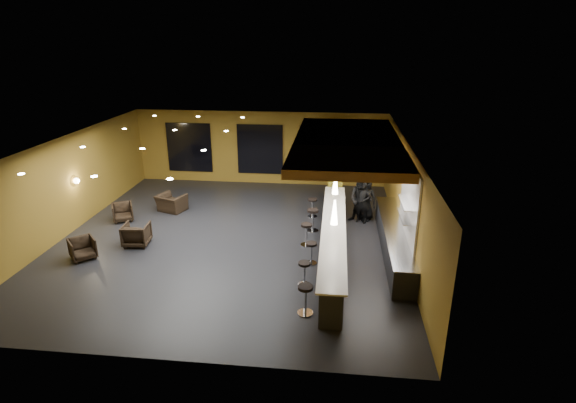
# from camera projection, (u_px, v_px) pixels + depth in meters

# --- Properties ---
(floor) EXTENTS (12.00, 13.00, 0.10)m
(floor) POSITION_uv_depth(u_px,v_px,m) (231.00, 239.00, 16.17)
(floor) COLOR black
(floor) RESTS_ON ground
(ceiling) EXTENTS (12.00, 13.00, 0.10)m
(ceiling) POSITION_uv_depth(u_px,v_px,m) (227.00, 141.00, 14.91)
(ceiling) COLOR black
(wall_back) EXTENTS (12.00, 0.10, 3.50)m
(wall_back) POSITION_uv_depth(u_px,v_px,m) (260.00, 148.00, 21.64)
(wall_back) COLOR olive
(wall_back) RESTS_ON floor
(wall_front) EXTENTS (12.00, 0.10, 3.50)m
(wall_front) POSITION_uv_depth(u_px,v_px,m) (157.00, 294.00, 9.44)
(wall_front) COLOR olive
(wall_front) RESTS_ON floor
(wall_left) EXTENTS (0.10, 13.00, 3.50)m
(wall_left) POSITION_uv_depth(u_px,v_px,m) (65.00, 186.00, 16.15)
(wall_left) COLOR olive
(wall_left) RESTS_ON floor
(wall_right) EXTENTS (0.10, 13.00, 3.50)m
(wall_right) POSITION_uv_depth(u_px,v_px,m) (407.00, 199.00, 14.92)
(wall_right) COLOR olive
(wall_right) RESTS_ON floor
(wood_soffit) EXTENTS (3.60, 8.00, 0.28)m
(wood_soffit) POSITION_uv_depth(u_px,v_px,m) (347.00, 143.00, 15.50)
(wood_soffit) COLOR #AE6E32
(wood_soffit) RESTS_ON ceiling
(window_left) EXTENTS (2.20, 0.06, 2.40)m
(window_left) POSITION_uv_depth(u_px,v_px,m) (189.00, 147.00, 21.91)
(window_left) COLOR black
(window_left) RESTS_ON wall_back
(window_center) EXTENTS (2.20, 0.06, 2.40)m
(window_center) POSITION_uv_depth(u_px,v_px,m) (260.00, 149.00, 21.56)
(window_center) COLOR black
(window_center) RESTS_ON wall_back
(window_right) EXTENTS (2.20, 0.06, 2.40)m
(window_right) POSITION_uv_depth(u_px,v_px,m) (323.00, 151.00, 21.25)
(window_right) COLOR black
(window_right) RESTS_ON wall_back
(tile_backsplash) EXTENTS (0.06, 3.20, 2.40)m
(tile_backsplash) POSITION_uv_depth(u_px,v_px,m) (410.00, 202.00, 13.92)
(tile_backsplash) COLOR white
(tile_backsplash) RESTS_ON wall_right
(bar_counter) EXTENTS (0.60, 8.00, 1.00)m
(bar_counter) POSITION_uv_depth(u_px,v_px,m) (333.00, 242.00, 14.67)
(bar_counter) COLOR black
(bar_counter) RESTS_ON floor
(bar_top) EXTENTS (0.78, 8.10, 0.05)m
(bar_top) POSITION_uv_depth(u_px,v_px,m) (334.00, 227.00, 14.49)
(bar_top) COLOR white
(bar_top) RESTS_ON bar_counter
(prep_counter) EXTENTS (0.70, 6.00, 0.86)m
(prep_counter) POSITION_uv_depth(u_px,v_px,m) (393.00, 240.00, 14.96)
(prep_counter) COLOR black
(prep_counter) RESTS_ON floor
(prep_top) EXTENTS (0.72, 6.00, 0.03)m
(prep_top) POSITION_uv_depth(u_px,v_px,m) (395.00, 228.00, 14.80)
(prep_top) COLOR silver
(prep_top) RESTS_ON prep_counter
(wall_shelf_lower) EXTENTS (0.30, 1.50, 0.03)m
(wall_shelf_lower) POSITION_uv_depth(u_px,v_px,m) (405.00, 216.00, 13.88)
(wall_shelf_lower) COLOR silver
(wall_shelf_lower) RESTS_ON wall_right
(wall_shelf_upper) EXTENTS (0.30, 1.50, 0.03)m
(wall_shelf_upper) POSITION_uv_depth(u_px,v_px,m) (406.00, 203.00, 13.73)
(wall_shelf_upper) COLOR silver
(wall_shelf_upper) RESTS_ON wall_right
(column) EXTENTS (0.60, 0.60, 3.50)m
(column) POSITION_uv_depth(u_px,v_px,m) (336.00, 167.00, 18.52)
(column) COLOR olive
(column) RESTS_ON floor
(wall_sconce) EXTENTS (0.22, 0.22, 0.22)m
(wall_sconce) POSITION_uv_depth(u_px,v_px,m) (76.00, 181.00, 16.58)
(wall_sconce) COLOR #FFE5B2
(wall_sconce) RESTS_ON wall_left
(pendant_0) EXTENTS (0.20, 0.20, 0.70)m
(pendant_0) POSITION_uv_depth(u_px,v_px,m) (334.00, 212.00, 12.16)
(pendant_0) COLOR white
(pendant_0) RESTS_ON wood_soffit
(pendant_1) EXTENTS (0.20, 0.20, 0.70)m
(pendant_1) POSITION_uv_depth(u_px,v_px,m) (335.00, 184.00, 14.49)
(pendant_1) COLOR white
(pendant_1) RESTS_ON wood_soffit
(pendant_2) EXTENTS (0.20, 0.20, 0.70)m
(pendant_2) POSITION_uv_depth(u_px,v_px,m) (336.00, 163.00, 16.82)
(pendant_2) COLOR white
(pendant_2) RESTS_ON wood_soffit
(staff_a) EXTENTS (0.70, 0.57, 1.66)m
(staff_a) POSITION_uv_depth(u_px,v_px,m) (362.00, 202.00, 17.22)
(staff_a) COLOR black
(staff_a) RESTS_ON floor
(staff_b) EXTENTS (1.10, 0.98, 1.89)m
(staff_b) POSITION_uv_depth(u_px,v_px,m) (361.00, 200.00, 17.18)
(staff_b) COLOR black
(staff_b) RESTS_ON floor
(staff_c) EXTENTS (1.00, 0.83, 1.74)m
(staff_c) POSITION_uv_depth(u_px,v_px,m) (366.00, 199.00, 17.50)
(staff_c) COLOR black
(staff_c) RESTS_ON floor
(armchair_a) EXTENTS (1.07, 1.07, 0.70)m
(armchair_a) POSITION_uv_depth(u_px,v_px,m) (83.00, 249.00, 14.57)
(armchair_a) COLOR black
(armchair_a) RESTS_ON floor
(armchair_b) EXTENTS (0.91, 0.93, 0.78)m
(armchair_b) POSITION_uv_depth(u_px,v_px,m) (137.00, 234.00, 15.52)
(armchair_b) COLOR black
(armchair_b) RESTS_ON floor
(armchair_c) EXTENTS (1.02, 1.03, 0.70)m
(armchair_c) POSITION_uv_depth(u_px,v_px,m) (123.00, 212.00, 17.56)
(armchair_c) COLOR black
(armchair_c) RESTS_ON floor
(armchair_d) EXTENTS (1.32, 1.24, 0.69)m
(armchair_d) POSITION_uv_depth(u_px,v_px,m) (171.00, 203.00, 18.54)
(armchair_d) COLOR black
(armchair_d) RESTS_ON floor
(bar_stool_0) EXTENTS (0.42, 0.42, 0.82)m
(bar_stool_0) POSITION_uv_depth(u_px,v_px,m) (305.00, 296.00, 11.60)
(bar_stool_0) COLOR silver
(bar_stool_0) RESTS_ON floor
(bar_stool_1) EXTENTS (0.37, 0.37, 0.74)m
(bar_stool_1) POSITION_uv_depth(u_px,v_px,m) (304.00, 271.00, 12.96)
(bar_stool_1) COLOR silver
(bar_stool_1) RESTS_ON floor
(bar_stool_2) EXTENTS (0.37, 0.37, 0.73)m
(bar_stool_2) POSITION_uv_depth(u_px,v_px,m) (311.00, 250.00, 14.20)
(bar_stool_2) COLOR silver
(bar_stool_2) RESTS_ON floor
(bar_stool_3) EXTENTS (0.41, 0.41, 0.80)m
(bar_stool_3) POSITION_uv_depth(u_px,v_px,m) (306.00, 232.00, 15.42)
(bar_stool_3) COLOR silver
(bar_stool_3) RESTS_ON floor
(bar_stool_4) EXTENTS (0.43, 0.43, 0.86)m
(bar_stool_4) POSITION_uv_depth(u_px,v_px,m) (313.00, 217.00, 16.54)
(bar_stool_4) COLOR silver
(bar_stool_4) RESTS_ON floor
(bar_stool_5) EXTENTS (0.39, 0.39, 0.77)m
(bar_stool_5) POSITION_uv_depth(u_px,v_px,m) (312.00, 205.00, 17.87)
(bar_stool_5) COLOR silver
(bar_stool_5) RESTS_ON floor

